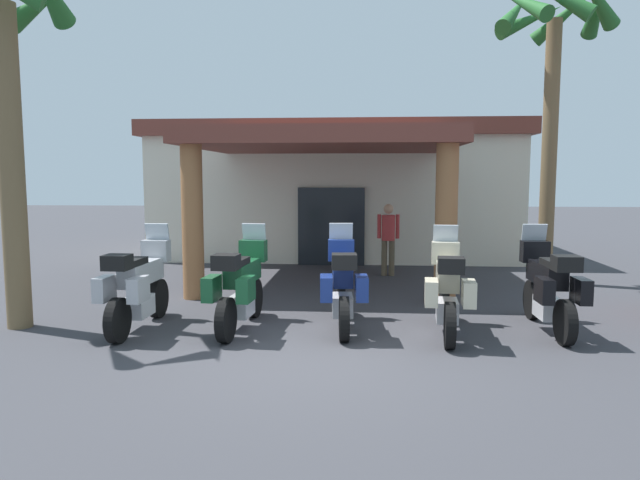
% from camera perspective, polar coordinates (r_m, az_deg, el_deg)
% --- Properties ---
extents(ground_plane, '(80.00, 80.00, 0.00)m').
position_cam_1_polar(ground_plane, '(7.97, -1.25, -11.26)').
color(ground_plane, '#38383D').
extents(motel_building, '(10.94, 11.74, 3.94)m').
position_cam_1_polar(motel_building, '(18.71, 1.65, 5.10)').
color(motel_building, silver).
rests_on(motel_building, ground_plane).
extents(motorcycle_silver, '(0.72, 2.21, 1.61)m').
position_cam_1_polar(motorcycle_silver, '(9.56, -17.35, -4.28)').
color(motorcycle_silver, black).
rests_on(motorcycle_silver, ground_plane).
extents(motorcycle_green, '(0.74, 2.21, 1.61)m').
position_cam_1_polar(motorcycle_green, '(9.23, -7.79, -4.42)').
color(motorcycle_green, black).
rests_on(motorcycle_green, ground_plane).
extents(motorcycle_blue, '(0.72, 2.21, 1.61)m').
position_cam_1_polar(motorcycle_blue, '(9.23, 2.21, -4.37)').
color(motorcycle_blue, black).
rests_on(motorcycle_blue, ground_plane).
extents(motorcycle_cream, '(0.74, 2.21, 1.61)m').
position_cam_1_polar(motorcycle_cream, '(9.06, 12.34, -4.71)').
color(motorcycle_cream, black).
rests_on(motorcycle_cream, ground_plane).
extents(motorcycle_black, '(0.70, 2.21, 1.61)m').
position_cam_1_polar(motorcycle_black, '(9.69, 21.47, -4.29)').
color(motorcycle_black, black).
rests_on(motorcycle_black, ground_plane).
extents(pedestrian, '(0.53, 0.32, 1.74)m').
position_cam_1_polar(pedestrian, '(14.16, 6.68, 0.56)').
color(pedestrian, brown).
rests_on(pedestrian, ground_plane).
extents(palm_tree_roadside, '(2.08, 2.19, 5.73)m').
position_cam_1_polar(palm_tree_roadside, '(10.42, -28.19, 14.28)').
color(palm_tree_roadside, brown).
rests_on(palm_tree_roadside, ground_plane).
extents(palm_tree_near_portico, '(2.65, 2.68, 6.76)m').
position_cam_1_polar(palm_tree_near_portico, '(14.30, 21.76, 16.94)').
color(palm_tree_near_portico, brown).
rests_on(palm_tree_near_portico, ground_plane).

